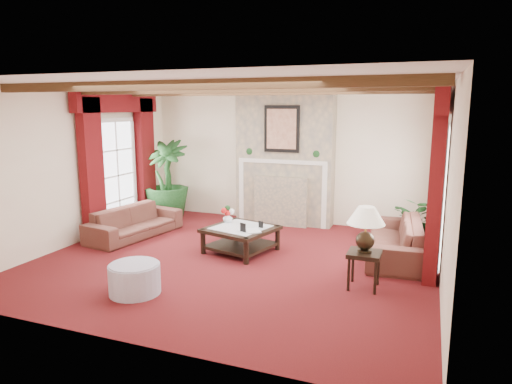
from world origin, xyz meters
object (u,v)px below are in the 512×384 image
at_px(sofa_left, 134,217).
at_px(coffee_table, 241,240).
at_px(sofa_right, 395,232).
at_px(side_table, 364,270).
at_px(potted_palm, 167,197).
at_px(ottoman, 135,279).

bearing_deg(sofa_left, coffee_table, -83.81).
relative_size(sofa_right, coffee_table, 2.07).
bearing_deg(side_table, sofa_left, 167.37).
relative_size(coffee_table, side_table, 2.03).
bearing_deg(potted_palm, coffee_table, -32.97).
xyz_separation_m(coffee_table, side_table, (2.13, -0.84, 0.04)).
distance_m(sofa_right, potted_palm, 4.86).
bearing_deg(coffee_table, sofa_right, 29.79).
distance_m(sofa_right, side_table, 1.53).
xyz_separation_m(potted_palm, ottoman, (1.76, -3.62, -0.28)).
xyz_separation_m(sofa_right, coffee_table, (-2.41, -0.65, -0.19)).
xyz_separation_m(sofa_right, ottoman, (-3.02, -2.74, -0.21)).
xyz_separation_m(sofa_left, potted_palm, (-0.18, 1.41, 0.10)).
bearing_deg(ottoman, coffee_table, 73.64).
bearing_deg(sofa_left, side_table, -93.08).
bearing_deg(sofa_right, potted_palm, -104.85).
distance_m(sofa_left, ottoman, 2.73).
height_order(sofa_left, ottoman, sofa_left).
relative_size(sofa_left, side_table, 3.90).
height_order(sofa_left, potted_palm, potted_palm).
distance_m(sofa_left, potted_palm, 1.43).
distance_m(potted_palm, side_table, 5.10).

